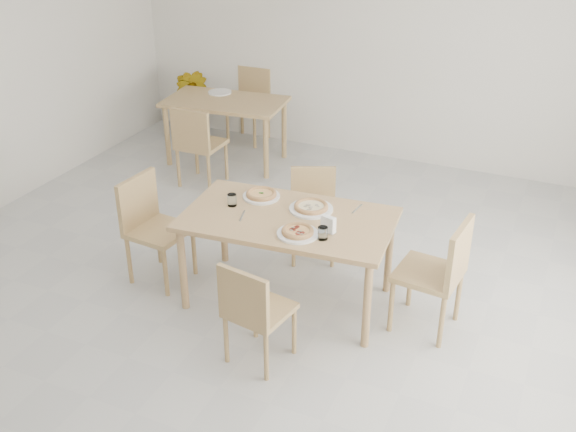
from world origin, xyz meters
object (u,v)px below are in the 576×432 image
at_px(chair_east, 441,269).
at_px(plate_mushroom, 311,209).
at_px(pizza_pepperoni, 298,231).
at_px(chair_back_n, 251,99).
at_px(pizza_margherita, 261,194).
at_px(plate_empty, 220,92).
at_px(pizza_mushroom, 311,206).
at_px(tumbler_a, 232,200).
at_px(main_table, 288,226).
at_px(chair_back_s, 197,141).
at_px(plate_pepperoni, 298,234).
at_px(tumbler_b, 323,233).
at_px(potted_plant, 189,102).
at_px(second_table, 225,108).
at_px(chair_south, 253,308).
at_px(napkin_holder, 328,225).
at_px(chair_west, 151,221).
at_px(chair_north, 313,207).
at_px(plate_margherita, 261,196).

xyz_separation_m(chair_east, plate_mushroom, (-1.06, 0.09, 0.23)).
bearing_deg(pizza_pepperoni, chair_back_n, 122.07).
distance_m(pizza_margherita, plate_empty, 2.86).
height_order(pizza_mushroom, tumbler_a, tumbler_a).
relative_size(main_table, chair_east, 1.82).
height_order(chair_back_s, chair_back_n, same).
relative_size(plate_pepperoni, pizza_pepperoni, 1.00).
xyz_separation_m(pizza_mushroom, tumbler_b, (0.25, -0.39, 0.02)).
bearing_deg(plate_empty, potted_plant, 152.49).
relative_size(plate_mushroom, second_table, 0.24).
xyz_separation_m(tumbler_b, chair_back_n, (-2.28, 3.32, -0.28)).
distance_m(chair_south, plate_mushroom, 1.05).
bearing_deg(chair_back_n, napkin_holder, -54.07).
height_order(plate_mushroom, napkin_holder, napkin_holder).
relative_size(tumbler_a, second_table, 0.07).
xyz_separation_m(chair_east, plate_pepperoni, (-0.99, -0.32, 0.23)).
bearing_deg(plate_empty, pizza_margherita, -53.95).
distance_m(plate_pepperoni, chair_back_s, 2.67).
height_order(plate_pepperoni, tumbler_b, tumbler_b).
xyz_separation_m(plate_pepperoni, potted_plant, (-2.85, 3.10, -0.31)).
height_order(pizza_pepperoni, tumbler_a, tumbler_a).
height_order(tumbler_a, napkin_holder, napkin_holder).
bearing_deg(chair_west, plate_pepperoni, -88.18).
xyz_separation_m(chair_north, plate_mushroom, (0.22, -0.59, 0.30)).
bearing_deg(chair_west, chair_east, -78.93).
bearing_deg(plate_pepperoni, chair_north, 105.82).
height_order(chair_east, second_table, chair_east).
relative_size(plate_pepperoni, potted_plant, 0.34).
distance_m(plate_mushroom, second_table, 2.90).
bearing_deg(plate_pepperoni, pizza_mushroom, 98.75).
distance_m(plate_mushroom, pizza_margherita, 0.45).
height_order(pizza_margherita, potted_plant, potted_plant).
relative_size(chair_east, tumbler_b, 9.57).
relative_size(main_table, tumbler_a, 17.34).
bearing_deg(potted_plant, chair_back_n, 17.14).
bearing_deg(plate_mushroom, plate_pepperoni, -81.25).
bearing_deg(napkin_holder, pizza_pepperoni, -134.19).
xyz_separation_m(pizza_mushroom, chair_back_s, (-1.89, 1.40, -0.26)).
bearing_deg(napkin_holder, chair_north, 132.10).
bearing_deg(pizza_pepperoni, tumbler_b, 5.30).
distance_m(chair_back_s, plate_empty, 1.01).
bearing_deg(plate_margherita, chair_back_s, 136.63).
distance_m(pizza_pepperoni, potted_plant, 4.23).
distance_m(main_table, pizza_mushroom, 0.24).
relative_size(main_table, chair_back_n, 1.86).
height_order(chair_north, tumbler_b, tumbler_b).
distance_m(chair_north, chair_west, 1.41).
bearing_deg(chair_east, pizza_pepperoni, -66.08).
relative_size(pizza_mushroom, chair_back_n, 0.33).
height_order(plate_pepperoni, pizza_pepperoni, pizza_pepperoni).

